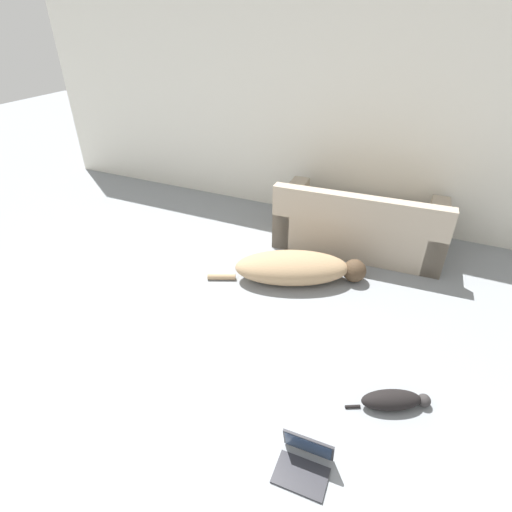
{
  "coord_description": "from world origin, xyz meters",
  "views": [
    {
      "loc": [
        1.74,
        -0.35,
        2.47
      ],
      "look_at": [
        0.45,
        2.49,
        0.49
      ],
      "focal_mm": 28.0,
      "sensor_mm": 36.0,
      "label": 1
    }
  ],
  "objects_px": {
    "dog": "(296,268)",
    "couch": "(359,225)",
    "cat": "(394,400)",
    "laptop_open": "(305,458)"
  },
  "relations": [
    {
      "from": "dog",
      "to": "couch",
      "type": "bearing_deg",
      "value": 42.81
    },
    {
      "from": "couch",
      "to": "dog",
      "type": "xyz_separation_m",
      "value": [
        -0.43,
        -0.98,
        -0.12
      ]
    },
    {
      "from": "couch",
      "to": "cat",
      "type": "height_order",
      "value": "couch"
    },
    {
      "from": "couch",
      "to": "dog",
      "type": "distance_m",
      "value": 1.08
    },
    {
      "from": "laptop_open",
      "to": "cat",
      "type": "bearing_deg",
      "value": 55.05
    },
    {
      "from": "dog",
      "to": "laptop_open",
      "type": "xyz_separation_m",
      "value": [
        0.73,
        -1.87,
        -0.08
      ]
    },
    {
      "from": "couch",
      "to": "dog",
      "type": "height_order",
      "value": "couch"
    },
    {
      "from": "couch",
      "to": "laptop_open",
      "type": "bearing_deg",
      "value": 92.6
    },
    {
      "from": "dog",
      "to": "cat",
      "type": "xyz_separation_m",
      "value": [
        1.17,
        -1.19,
        -0.09
      ]
    },
    {
      "from": "couch",
      "to": "laptop_open",
      "type": "distance_m",
      "value": 2.87
    }
  ]
}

